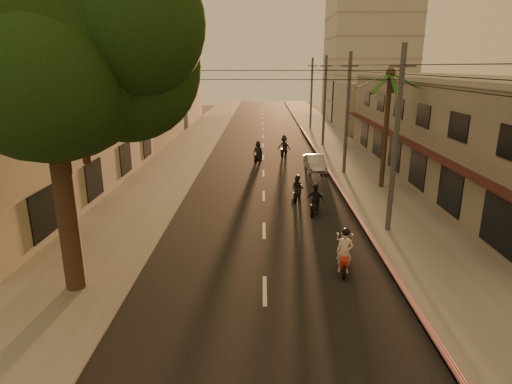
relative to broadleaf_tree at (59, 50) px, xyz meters
The scene contains 20 objects.
ground 10.96m from the broadleaf_tree, 17.97° to the right, with size 160.00×160.00×0.00m, color #383023.
road 20.84m from the broadleaf_tree, 69.68° to the left, with size 10.00×140.00×0.02m, color black.
sidewalk_right 24.26m from the broadleaf_tree, 51.68° to the left, with size 5.00×140.00×0.12m, color slate.
sidewalk_left 19.76m from the broadleaf_tree, 92.85° to the left, with size 5.00×140.00×0.12m, color slate.
curb_stripe 19.30m from the broadleaf_tree, 47.67° to the left, with size 0.20×60.00×0.20m, color red.
shophouse_row 26.41m from the broadleaf_tree, 37.63° to the left, with size 8.80×34.20×7.30m.
left_building 15.15m from the broadleaf_tree, 121.87° to the left, with size 8.20×24.20×5.20m.
distant_tower 58.67m from the broadleaf_tree, 67.22° to the left, with size 12.10×12.10×28.00m.
broadleaf_tree is the anchor object (origin of this frame).
palm_tree 20.18m from the broadleaf_tree, 43.48° to the left, with size 5.00×5.00×8.20m.
utility_poles 22.06m from the broadleaf_tree, 54.34° to the left, with size 1.20×48.26×9.00m.
filler_right 47.87m from the broadleaf_tree, 64.31° to the left, with size 8.00×14.00×6.00m, color #A19D91.
filler_left_near 33.30m from the broadleaf_tree, 103.06° to the left, with size 8.00×14.00×4.40m, color #A19D91.
filler_left_far 50.64m from the broadleaf_tree, 98.43° to the left, with size 8.00×14.00×7.00m, color #A19D91.
scooter_red 12.51m from the broadleaf_tree, ahead, with size 0.87×1.91×1.89m.
scooter_mid_a 15.90m from the broadleaf_tree, 51.38° to the left, with size 1.09×1.65×1.66m.
scooter_mid_b 14.79m from the broadleaf_tree, 41.65° to the left, with size 1.24×1.75×1.79m.
scooter_far_a 24.08m from the broadleaf_tree, 74.37° to the left, with size 1.19×1.82×1.85m.
scooter_far_b 27.07m from the broadleaf_tree, 70.86° to the left, with size 1.57×1.91×1.94m.
parked_car 23.01m from the broadleaf_tree, 60.39° to the left, with size 1.52×3.85×1.25m, color #A1A4A9.
Camera 1 is at (-0.13, -12.13, 8.00)m, focal length 30.00 mm.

